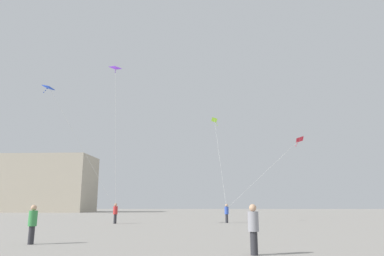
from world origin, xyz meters
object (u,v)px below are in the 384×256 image
(person_in_blue, at_px, (227,212))
(person_in_green, at_px, (32,222))
(kite_crimson_delta, at_px, (298,141))
(building_left_hall, at_px, (45,184))
(kite_violet_delta, at_px, (115,73))
(person_in_red, at_px, (115,212))
(kite_cobalt_diamond, at_px, (49,88))
(person_in_grey, at_px, (253,227))
(kite_lime_delta, at_px, (215,123))

(person_in_blue, distance_m, person_in_green, 21.27)
(kite_crimson_delta, relative_size, building_left_hall, 0.37)
(person_in_blue, xyz_separation_m, kite_violet_delta, (-10.88, -1.85, 13.54))
(kite_violet_delta, height_order, kite_crimson_delta, kite_violet_delta)
(person_in_red, distance_m, kite_cobalt_diamond, 12.72)
(kite_violet_delta, relative_size, kite_cobalt_diamond, 1.27)
(kite_cobalt_diamond, relative_size, building_left_hall, 0.49)
(person_in_red, xyz_separation_m, person_in_grey, (9.65, -20.35, -0.07))
(kite_lime_delta, relative_size, kite_crimson_delta, 1.29)
(person_in_red, distance_m, kite_lime_delta, 16.37)
(person_in_green, xyz_separation_m, kite_lime_delta, (9.16, 25.55, 10.38))
(person_in_red, xyz_separation_m, kite_violet_delta, (-0.57, -0.20, 13.51))
(kite_crimson_delta, bearing_deg, person_in_grey, -109.42)
(person_in_red, relative_size, kite_lime_delta, 0.17)
(person_in_red, xyz_separation_m, kite_cobalt_diamond, (-5.61, -3.47, 10.87))
(person_in_grey, distance_m, kite_violet_delta, 26.36)
(person_in_green, distance_m, kite_violet_delta, 21.79)
(person_in_green, xyz_separation_m, person_in_grey, (9.20, -3.15, 0.01))
(kite_lime_delta, relative_size, kite_violet_delta, 0.76)
(kite_cobalt_diamond, height_order, kite_crimson_delta, kite_cobalt_diamond)
(person_in_grey, bearing_deg, person_in_red, 164.21)
(person_in_blue, height_order, kite_cobalt_diamond, kite_cobalt_diamond)
(building_left_hall, bearing_deg, kite_lime_delta, -47.89)
(person_in_blue, relative_size, kite_violet_delta, 0.13)
(person_in_green, bearing_deg, building_left_hall, 4.16)
(kite_violet_delta, relative_size, building_left_hall, 0.62)
(kite_lime_delta, relative_size, building_left_hall, 0.47)
(person_in_blue, distance_m, kite_violet_delta, 17.47)
(kite_crimson_delta, distance_m, building_left_hall, 68.35)
(kite_lime_delta, bearing_deg, person_in_blue, -84.08)
(person_in_blue, xyz_separation_m, building_left_hall, (-40.05, 50.25, 5.69))
(person_in_blue, bearing_deg, kite_crimson_delta, 60.97)
(kite_cobalt_diamond, bearing_deg, kite_lime_delta, 37.81)
(person_in_green, distance_m, person_in_grey, 9.72)
(kite_violet_delta, xyz_separation_m, kite_crimson_delta, (18.40, 3.03, -6.43))
(kite_violet_delta, bearing_deg, building_left_hall, 119.25)
(person_in_red, relative_size, person_in_grey, 1.07)
(person_in_blue, relative_size, kite_cobalt_diamond, 0.16)
(person_in_grey, bearing_deg, person_in_green, -150.04)
(person_in_grey, height_order, kite_crimson_delta, kite_crimson_delta)
(building_left_hall, bearing_deg, person_in_grey, -61.40)
(kite_cobalt_diamond, distance_m, building_left_hall, 60.61)
(person_in_green, height_order, building_left_hall, building_left_hall)
(kite_lime_delta, bearing_deg, kite_cobalt_diamond, -142.19)
(kite_violet_delta, height_order, kite_cobalt_diamond, kite_violet_delta)
(kite_crimson_delta, bearing_deg, building_left_hall, 134.11)
(kite_lime_delta, distance_m, building_left_hall, 58.88)
(kite_cobalt_diamond, height_order, building_left_hall, building_left_hall)
(building_left_hall, bearing_deg, kite_crimson_delta, -45.89)
(kite_lime_delta, height_order, building_left_hall, building_left_hall)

